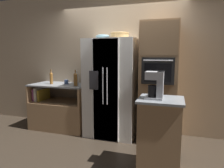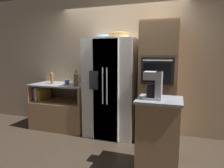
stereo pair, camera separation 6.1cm
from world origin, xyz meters
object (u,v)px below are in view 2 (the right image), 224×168
Objects in this scene: bottle_tall at (76,78)px; bottle_wide at (76,79)px; fruit_bowl at (103,37)px; coffee_maker at (155,84)px; wall_oven at (159,83)px; wicker_basket at (120,35)px; refrigerator at (112,88)px; mug at (67,82)px; bottle_short at (52,78)px.

bottle_tall is 0.16m from bottle_wide.
fruit_bowl is 1.61m from coffee_maker.
wicker_basket is at bearing -177.10° from wall_oven.
refrigerator is 5.83× the size of bottle_wide.
coffee_maker is (1.91, -1.08, 0.19)m from mug.
bottle_short is 0.33m from mug.
bottle_wide is at bearing -7.67° from bottle_short.
refrigerator is at bearing -2.10° from mug.
coffee_maker is (0.92, -1.04, 0.26)m from refrigerator.
wicker_basket is 1.17× the size of bottle_tall.
bottle_short is at bearing -173.27° from bottle_tall.
bottle_wide is (0.60, -0.08, 0.01)m from bottle_short.
fruit_bowl is 0.96m from bottle_wide.
wall_oven reaches higher than mug.
wall_oven is 1.31m from fruit_bowl.
coffee_maker reaches higher than mug.
bottle_tall is at bearing -1.12° from mug.
mug is 2.20m from coffee_maker.
mug is at bearing 177.27° from wicker_basket.
coffee_maker is at bearing -29.44° from mug.
mug is at bearing 173.80° from fruit_bowl.
wicker_basket is 0.31m from fruit_bowl.
refrigerator reaches higher than bottle_tall.
wall_oven reaches higher than bottle_wide.
bottle_tall is (-0.61, 0.09, -0.80)m from fruit_bowl.
bottle_short is 0.88× the size of coffee_maker.
bottle_wide is (0.06, -0.14, 0.01)m from bottle_tall.
wall_oven is (0.88, 0.02, 0.13)m from refrigerator.
bottle_tall is 0.84× the size of coffee_maker.
wall_oven is at bearing 4.06° from fruit_bowl.
bottle_wide is 2.71× the size of mug.
refrigerator is at bearing 1.41° from bottle_short.
refrigerator reaches higher than bottle_short.
mug is at bearing 177.90° from refrigerator.
bottle_tall is at bearing 177.61° from refrigerator.
wicker_basket reaches higher than coffee_maker.
fruit_bowl reaches higher than coffee_maker.
bottle_short is (-1.30, -0.03, 0.16)m from refrigerator.
fruit_bowl reaches higher than refrigerator.
coffee_maker is at bearing -24.45° from bottle_short.
wicker_basket reaches higher than bottle_short.
refrigerator is 15.77× the size of mug.
wicker_basket is at bearing 6.31° from bottle_wide.
wicker_basket reaches higher than fruit_bowl.
wall_oven is 1.58m from bottle_wide.
fruit_bowl is at bearing -1.15° from bottle_short.
refrigerator is at bearing 20.41° from fruit_bowl.
bottle_wide is 0.91× the size of coffee_maker.
mug is at bearing 178.88° from bottle_tall.
wicker_basket is 1.23m from bottle_tall.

